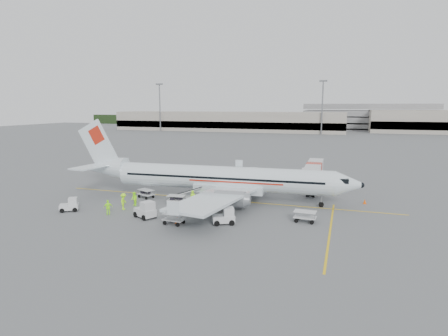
{
  "coord_description": "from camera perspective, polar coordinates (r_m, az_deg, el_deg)",
  "views": [
    {
      "loc": [
        14.98,
        -43.89,
        11.82
      ],
      "look_at": [
        0.0,
        2.0,
        3.8
      ],
      "focal_mm": 30.0,
      "sensor_mm": 36.0,
      "label": 1
    }
  ],
  "objects": [
    {
      "name": "ground",
      "position": [
        47.86,
        -0.75,
        -4.87
      ],
      "size": [
        360.0,
        360.0,
        0.0
      ],
      "primitive_type": "plane",
      "color": "#56595B"
    },
    {
      "name": "stripe_lead",
      "position": [
        47.86,
        -0.75,
        -4.86
      ],
      "size": [
        44.0,
        0.2,
        0.01
      ],
      "primitive_type": "cube",
      "color": "yellow",
      "rests_on": "ground"
    },
    {
      "name": "stripe_cross",
      "position": [
        37.8,
        15.87,
        -9.15
      ],
      "size": [
        0.2,
        20.0,
        0.01
      ],
      "primitive_type": "cube",
      "color": "yellow",
      "rests_on": "ground"
    },
    {
      "name": "terminal_west",
      "position": [
        182.52,
        0.54,
        7.13
      ],
      "size": [
        110.0,
        22.0,
        9.0
      ],
      "primitive_type": null,
      "color": "gray",
      "rests_on": "ground"
    },
    {
      "name": "parking_garage",
      "position": [
        204.19,
        21.08,
        7.46
      ],
      "size": [
        62.0,
        24.0,
        14.0
      ],
      "primitive_type": null,
      "color": "slate",
      "rests_on": "ground"
    },
    {
      "name": "treeline",
      "position": [
        219.58,
        14.26,
        6.84
      ],
      "size": [
        300.0,
        3.0,
        6.0
      ],
      "primitive_type": null,
      "color": "black",
      "rests_on": "ground"
    },
    {
      "name": "mast_west",
      "position": [
        182.84,
        -9.74,
        9.04
      ],
      "size": [
        3.2,
        1.2,
        22.0
      ],
      "primitive_type": null,
      "color": "slate",
      "rests_on": "ground"
    },
    {
      "name": "mast_center",
      "position": [
        162.2,
        14.73,
        8.84
      ],
      "size": [
        3.2,
        1.2,
        22.0
      ],
      "primitive_type": null,
      "color": "slate",
      "rests_on": "ground"
    },
    {
      "name": "aircraft",
      "position": [
        46.51,
        -0.22,
        0.91
      ],
      "size": [
        37.25,
        29.95,
        9.86
      ],
      "primitive_type": null,
      "rotation": [
        0.0,
        0.0,
        0.05
      ],
      "color": "silver",
      "rests_on": "ground"
    },
    {
      "name": "jet_bridge",
      "position": [
        55.22,
        13.51,
        -1.19
      ],
      "size": [
        2.88,
        14.47,
        3.79
      ],
      "primitive_type": null,
      "rotation": [
        0.0,
        0.0,
        0.01
      ],
      "color": "silver",
      "rests_on": "ground"
    },
    {
      "name": "belt_loader",
      "position": [
        46.9,
        -5.34,
        -3.61
      ],
      "size": [
        4.86,
        2.3,
        2.54
      ],
      "primitive_type": null,
      "rotation": [
        0.0,
        0.0,
        -0.12
      ],
      "color": "silver",
      "rests_on": "ground"
    },
    {
      "name": "tug_fore",
      "position": [
        38.11,
        -0.06,
        -7.29
      ],
      "size": [
        2.54,
        2.08,
        1.71
      ],
      "primitive_type": null,
      "rotation": [
        0.0,
        0.0,
        0.43
      ],
      "color": "silver",
      "rests_on": "ground"
    },
    {
      "name": "tug_mid",
      "position": [
        41.04,
        -11.96,
        -6.16
      ],
      "size": [
        2.77,
        2.33,
        1.86
      ],
      "primitive_type": null,
      "rotation": [
        0.0,
        0.0,
        -0.48
      ],
      "color": "silver",
      "rests_on": "ground"
    },
    {
      "name": "tug_aft",
      "position": [
        46.15,
        -22.57,
        -5.16
      ],
      "size": [
        2.29,
        2.03,
        1.54
      ],
      "primitive_type": null,
      "rotation": [
        0.0,
        0.0,
        0.57
      ],
      "color": "silver",
      "rests_on": "ground"
    },
    {
      "name": "cart_loaded_a",
      "position": [
        46.0,
        -7.26,
        -4.82
      ],
      "size": [
        2.25,
        1.48,
        1.11
      ],
      "primitive_type": null,
      "rotation": [
        0.0,
        0.0,
        0.11
      ],
      "color": "silver",
      "rests_on": "ground"
    },
    {
      "name": "cart_loaded_b",
      "position": [
        49.74,
        -11.79,
        -3.86
      ],
      "size": [
        2.46,
        2.0,
        1.12
      ],
      "primitive_type": null,
      "rotation": [
        0.0,
        0.0,
        -0.4
      ],
      "color": "silver",
      "rests_on": "ground"
    },
    {
      "name": "cart_empty_a",
      "position": [
        38.43,
        -7.63,
        -7.68
      ],
      "size": [
        2.28,
        1.48,
        1.13
      ],
      "primitive_type": null,
      "rotation": [
        0.0,
        0.0,
        -0.1
      ],
      "color": "silver",
      "rests_on": "ground"
    },
    {
      "name": "cart_empty_b",
      "position": [
        39.69,
        12.24,
        -7.23
      ],
      "size": [
        2.31,
        1.45,
        1.17
      ],
      "primitive_type": null,
      "rotation": [
        0.0,
        0.0,
        -0.06
      ],
      "color": "silver",
      "rests_on": "ground"
    },
    {
      "name": "cone_nose",
      "position": [
        49.01,
        20.66,
        -4.77
      ],
      "size": [
        0.38,
        0.38,
        0.62
      ],
      "primitive_type": "cone",
      "color": "#FB5303",
      "rests_on": "ground"
    },
    {
      "name": "cone_port",
      "position": [
        61.71,
        5.46,
        -1.33
      ],
      "size": [
        0.42,
        0.42,
        0.68
      ],
      "primitive_type": "cone",
      "color": "#FB5303",
      "rests_on": "ground"
    },
    {
      "name": "cone_stbd",
      "position": [
        38.81,
        -7.13,
        -7.85
      ],
      "size": [
        0.42,
        0.42,
        0.68
      ],
      "primitive_type": "cone",
      "color": "#FB5303",
      "rests_on": "ground"
    },
    {
      "name": "crew_a",
      "position": [
        44.93,
        -4.77,
        -4.61
      ],
      "size": [
        0.81,
        0.68,
        1.89
      ],
      "primitive_type": "imported",
      "rotation": [
        0.0,
        0.0,
        0.39
      ],
      "color": "#9EF715",
      "rests_on": "ground"
    },
    {
      "name": "crew_b",
      "position": [
        46.0,
        -13.52,
        -4.62
      ],
      "size": [
        1.06,
        1.02,
        1.72
      ],
      "primitive_type": "imported",
      "rotation": [
        0.0,
        0.0,
        -0.65
      ],
      "color": "#9EF715",
      "rests_on": "ground"
    },
    {
      "name": "crew_c",
      "position": [
        44.75,
        -15.05,
        -4.94
      ],
      "size": [
        1.01,
        1.39,
        1.93
      ],
      "primitive_type": "imported",
      "rotation": [
        0.0,
        0.0,
        1.83
      ],
      "color": "#9EF715",
      "rests_on": "ground"
    },
    {
      "name": "crew_d",
      "position": [
        43.16,
        -17.24,
        -5.76
      ],
      "size": [
        1.0,
        0.93,
        1.65
      ],
      "primitive_type": "imported",
      "rotation": [
        0.0,
        0.0,
        3.84
      ],
      "color": "#9EF715",
      "rests_on": "ground"
    }
  ]
}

